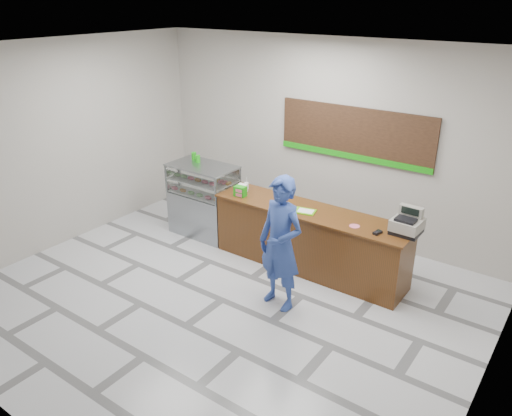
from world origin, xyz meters
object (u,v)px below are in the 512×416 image
Objects in this scene: serving_tray at (305,211)px; customer at (281,244)px; cash_register at (407,224)px; sales_counter at (309,239)px; display_case at (204,199)px.

serving_tray is 0.19× the size of customer.
serving_tray is at bearing 110.88° from customer.
sales_counter is at bearing -174.53° from cash_register.
customer is at bearing -135.19° from cash_register.
display_case is at bearing -179.99° from sales_counter.
customer is (-1.32, -1.22, -0.20)m from cash_register.
display_case reaches higher than serving_tray.
sales_counter is 8.67× the size of serving_tray.
sales_counter is 1.23m from customer.
serving_tray is at bearing -170.68° from cash_register.
customer is at bearing -90.36° from serving_tray.
display_case reaches higher than sales_counter.
cash_register is at bearing -5.28° from serving_tray.
sales_counter is 2.45× the size of display_case.
serving_tray is 1.05m from customer.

